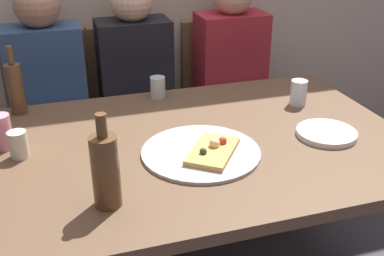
# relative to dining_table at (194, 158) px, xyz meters

# --- Properties ---
(dining_table) EXTENTS (1.53, 1.02, 0.72)m
(dining_table) POSITION_rel_dining_table_xyz_m (0.00, 0.00, 0.00)
(dining_table) COLOR brown
(dining_table) RESTS_ON ground_plane
(pizza_tray) EXTENTS (0.40, 0.40, 0.01)m
(pizza_tray) POSITION_rel_dining_table_xyz_m (-0.01, -0.10, 0.07)
(pizza_tray) COLOR #ADADB2
(pizza_tray) RESTS_ON dining_table
(pizza_slice_last) EXTENTS (0.24, 0.25, 0.05)m
(pizza_slice_last) POSITION_rel_dining_table_xyz_m (0.02, -0.13, 0.09)
(pizza_slice_last) COLOR tan
(pizza_slice_last) RESTS_ON pizza_tray
(wine_bottle) EXTENTS (0.06, 0.06, 0.28)m
(wine_bottle) POSITION_rel_dining_table_xyz_m (-0.60, 0.44, 0.18)
(wine_bottle) COLOR brown
(wine_bottle) RESTS_ON dining_table
(beer_bottle) EXTENTS (0.08, 0.08, 0.28)m
(beer_bottle) POSITION_rel_dining_table_xyz_m (-0.35, -0.30, 0.18)
(beer_bottle) COLOR brown
(beer_bottle) RESTS_ON dining_table
(tumbler_near) EXTENTS (0.06, 0.06, 0.09)m
(tumbler_near) POSITION_rel_dining_table_xyz_m (-0.59, 0.06, 0.12)
(tumbler_near) COLOR beige
(tumbler_near) RESTS_ON dining_table
(tumbler_far) EXTENTS (0.07, 0.07, 0.11)m
(tumbler_far) POSITION_rel_dining_table_xyz_m (0.51, 0.19, 0.12)
(tumbler_far) COLOR silver
(tumbler_far) RESTS_ON dining_table
(wine_glass) EXTENTS (0.06, 0.06, 0.09)m
(wine_glass) POSITION_rel_dining_table_xyz_m (-0.03, 0.44, 0.12)
(wine_glass) COLOR #B7C6BC
(wine_glass) RESTS_ON dining_table
(soda_can) EXTENTS (0.07, 0.07, 0.12)m
(soda_can) POSITION_rel_dining_table_xyz_m (-0.64, 0.14, 0.13)
(soda_can) COLOR pink
(soda_can) RESTS_ON dining_table
(plate_stack) EXTENTS (0.22, 0.22, 0.02)m
(plate_stack) POSITION_rel_dining_table_xyz_m (0.47, -0.10, 0.08)
(plate_stack) COLOR white
(plate_stack) RESTS_ON dining_table
(chair_left) EXTENTS (0.44, 0.44, 0.90)m
(chair_left) POSITION_rel_dining_table_xyz_m (-0.48, 0.91, -0.14)
(chair_left) COLOR brown
(chair_left) RESTS_ON ground_plane
(chair_middle) EXTENTS (0.44, 0.44, 0.90)m
(chair_middle) POSITION_rel_dining_table_xyz_m (-0.05, 0.91, -0.14)
(chair_middle) COLOR brown
(chair_middle) RESTS_ON ground_plane
(chair_right) EXTENTS (0.44, 0.44, 0.90)m
(chair_right) POSITION_rel_dining_table_xyz_m (0.47, 0.91, -0.14)
(chair_right) COLOR brown
(chair_right) RESTS_ON ground_plane
(guest_in_sweater) EXTENTS (0.36, 0.56, 1.17)m
(guest_in_sweater) POSITION_rel_dining_table_xyz_m (-0.48, 0.76, -0.01)
(guest_in_sweater) COLOR navy
(guest_in_sweater) RESTS_ON ground_plane
(guest_in_beanie) EXTENTS (0.36, 0.56, 1.17)m
(guest_in_beanie) POSITION_rel_dining_table_xyz_m (-0.05, 0.76, -0.01)
(guest_in_beanie) COLOR black
(guest_in_beanie) RESTS_ON ground_plane
(guest_by_wall) EXTENTS (0.36, 0.56, 1.17)m
(guest_by_wall) POSITION_rel_dining_table_xyz_m (0.47, 0.76, -0.01)
(guest_by_wall) COLOR maroon
(guest_by_wall) RESTS_ON ground_plane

